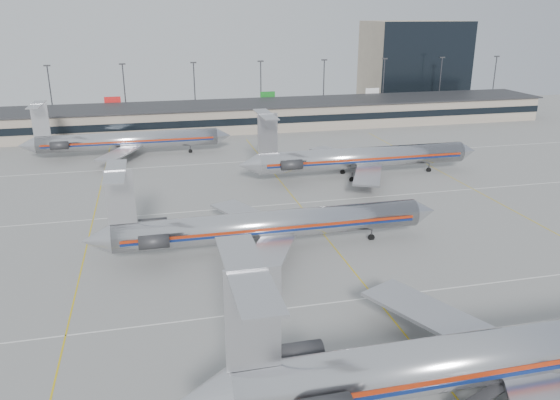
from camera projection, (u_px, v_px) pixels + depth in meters
name	position (u px, v px, depth m)	size (l,w,h in m)	color
ground	(420.00, 354.00, 46.77)	(260.00, 260.00, 0.00)	gray
apron_markings	(375.00, 297.00, 55.96)	(160.00, 0.15, 0.02)	silver
terminal	(237.00, 116.00, 135.78)	(162.00, 17.00, 6.25)	gray
light_mast_row	(228.00, 87.00, 146.89)	(163.60, 0.40, 15.28)	#38383D
distant_building	(413.00, 62.00, 173.94)	(30.00, 20.00, 25.00)	tan
jet_foreground	(502.00, 354.00, 40.38)	(49.93, 29.40, 13.07)	silver
jet_second_row	(264.00, 225.00, 65.95)	(43.78, 25.78, 11.46)	silver
jet_third_row	(359.00, 158.00, 95.66)	(44.24, 27.21, 12.10)	silver
jet_back_row	(125.00, 140.00, 109.41)	(41.37, 25.45, 11.31)	silver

